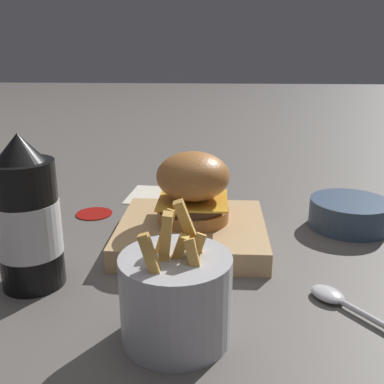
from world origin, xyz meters
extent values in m
plane|color=#5B5651|center=(0.00, 0.00, 0.00)|extent=(6.00, 6.00, 0.00)
cube|color=tan|center=(-0.02, 0.02, 0.02)|extent=(0.23, 0.22, 0.03)
cylinder|color=#AD6B33|center=(-0.02, 0.01, 0.04)|extent=(0.11, 0.11, 0.02)
cylinder|color=#4C3323|center=(-0.02, 0.01, 0.06)|extent=(0.10, 0.10, 0.01)
cube|color=gold|center=(-0.02, 0.01, 0.07)|extent=(0.11, 0.11, 0.00)
ellipsoid|color=#AD6B33|center=(-0.02, 0.01, 0.11)|extent=(0.11, 0.11, 0.07)
cylinder|color=black|center=(0.18, 0.16, 0.08)|extent=(0.08, 0.08, 0.17)
cylinder|color=silver|center=(0.18, 0.16, 0.08)|extent=(0.08, 0.08, 0.07)
cone|color=black|center=(0.18, 0.16, 0.18)|extent=(0.06, 0.06, 0.03)
cylinder|color=#B7B7BC|center=(-0.02, 0.26, 0.05)|extent=(0.12, 0.12, 0.09)
cube|color=gold|center=(-0.04, 0.28, 0.09)|extent=(0.03, 0.03, 0.06)
cube|color=gold|center=(-0.03, 0.25, 0.10)|extent=(0.04, 0.02, 0.10)
cube|color=gold|center=(-0.01, 0.27, 0.09)|extent=(0.01, 0.03, 0.06)
cube|color=gold|center=(-0.03, 0.27, 0.09)|extent=(0.03, 0.03, 0.06)
cube|color=gold|center=(0.00, 0.25, 0.10)|extent=(0.03, 0.03, 0.08)
cube|color=gold|center=(-0.02, 0.26, 0.09)|extent=(0.03, 0.02, 0.06)
cube|color=gold|center=(-0.01, 0.27, 0.10)|extent=(0.02, 0.03, 0.09)
cube|color=gold|center=(0.00, 0.30, 0.09)|extent=(0.03, 0.02, 0.08)
cylinder|color=#384C66|center=(-0.28, -0.06, 0.02)|extent=(0.13, 0.13, 0.05)
cylinder|color=#669356|center=(-0.28, -0.06, 0.05)|extent=(0.11, 0.11, 0.01)
cylinder|color=silver|center=(-0.24, 0.24, 0.01)|extent=(0.07, 0.08, 0.01)
ellipsoid|color=silver|center=(-0.20, 0.18, 0.01)|extent=(0.05, 0.06, 0.01)
cylinder|color=#9E140F|center=(0.17, -0.09, 0.00)|extent=(0.07, 0.07, 0.00)
cube|color=beige|center=(0.06, -0.20, 0.00)|extent=(0.13, 0.13, 0.00)
camera|label=1|loc=(-0.06, 0.67, 0.30)|focal=42.00mm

